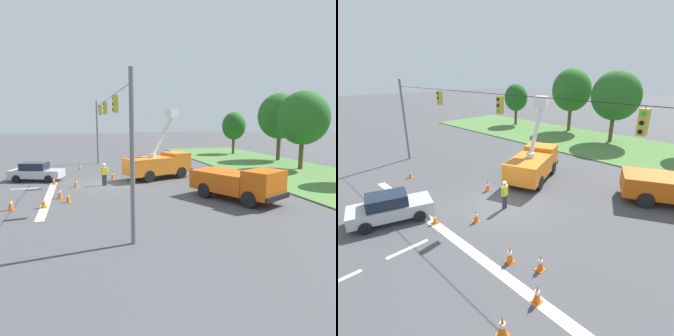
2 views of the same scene
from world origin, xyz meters
TOP-DOWN VIEW (x-y plane):
  - ground_plane at (0.00, 0.00)m, footprint 200.00×200.00m
  - grass_verge at (0.00, 18.00)m, footprint 56.00×12.00m
  - lane_markings at (0.00, -5.67)m, footprint 17.60×15.25m
  - signal_gantry at (0.03, -0.00)m, footprint 26.20×0.33m
  - tree_far_west at (-18.04, 19.88)m, footprint 3.60×3.36m
  - tree_west at (-9.61, 21.86)m, footprint 5.08×5.40m
  - tree_centre at (-2.63, 19.87)m, footprint 5.48×4.84m
  - utility_truck_bucket_lift at (-1.58, 4.61)m, footprint 4.34×6.36m
  - utility_truck_support_near at (7.28, 7.69)m, footprint 6.52×4.95m
  - sedan_silver at (-3.08, -5.68)m, footprint 2.94×4.63m
  - road_worker at (0.32, -0.26)m, footprint 0.32×0.64m
  - traffic_cone_foreground_right at (6.16, -5.99)m, footprint 0.36×0.36m
  - traffic_cone_mid_left at (5.15, -2.87)m, footprint 0.36×0.36m
  - traffic_cone_mid_right at (-1.09, -4.14)m, footprint 0.36×0.36m
  - traffic_cone_near_bucket at (0.35, -2.44)m, footprint 0.36×0.36m
  - traffic_cone_lane_edge_a at (-2.29, 0.64)m, footprint 0.36×0.36m
  - traffic_cone_lane_edge_b at (6.08, -4.22)m, footprint 0.36×0.36m
  - traffic_cone_far_left at (3.93, -3.43)m, footprint 0.36×0.36m
  - traffic_cone_far_right at (-8.37, -2.10)m, footprint 0.36×0.36m

SIDE VIEW (x-z plane):
  - ground_plane at x=0.00m, z-range 0.00..0.00m
  - lane_markings at x=0.00m, z-range 0.00..0.01m
  - grass_verge at x=0.00m, z-range 0.00..0.10m
  - traffic_cone_far_right at x=-8.37m, z-range -0.01..0.62m
  - traffic_cone_mid_right at x=-1.09m, z-range -0.01..0.62m
  - traffic_cone_near_bucket at x=0.35m, z-range -0.01..0.69m
  - traffic_cone_mid_left at x=5.15m, z-range -0.01..0.73m
  - traffic_cone_lane_edge_b at x=6.08m, z-range 0.00..0.76m
  - traffic_cone_lane_edge_a at x=-2.29m, z-range 0.00..0.78m
  - traffic_cone_far_left at x=3.93m, z-range 0.00..0.81m
  - traffic_cone_foreground_right at x=6.16m, z-range 0.00..0.81m
  - sedan_silver at x=-3.08m, z-range 0.01..1.57m
  - road_worker at x=0.32m, z-range 0.11..1.88m
  - utility_truck_support_near at x=7.28m, z-range 0.08..2.22m
  - utility_truck_bucket_lift at x=-1.58m, z-range -1.68..4.39m
  - tree_far_west at x=-18.04m, z-range 1.05..7.24m
  - signal_gantry at x=0.03m, z-range 0.83..8.03m
  - tree_centre at x=-2.63m, z-range 1.27..9.30m
  - tree_west at x=-9.61m, z-range 1.36..9.71m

